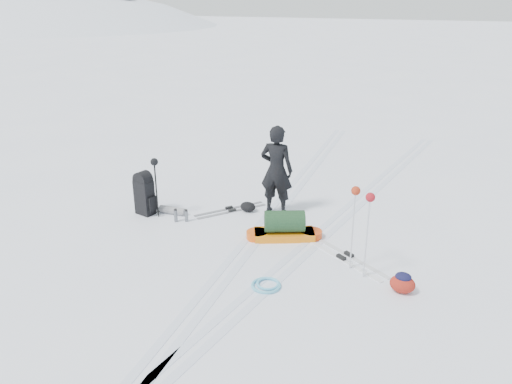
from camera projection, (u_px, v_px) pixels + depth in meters
The scene contains 13 objects.
ground at pixel (255, 236), 10.05m from camera, with size 200.00×200.00×0.00m, color white.
ski_tracks at pixel (298, 224), 10.57m from camera, with size 3.38×17.97×0.01m.
skier at pixel (276, 170), 10.81m from camera, with size 0.73×0.48×1.99m, color black.
pulk_sled at pixel (284, 228), 9.91m from camera, with size 1.56×1.05×0.58m.
expedition_rucksack at pixel (148, 195), 10.94m from camera, with size 1.09×0.50×0.99m.
ski_poles_black at pixel (155, 169), 10.59m from camera, with size 0.17×0.17×1.33m.
ski_poles_silver at pixel (362, 204), 8.27m from camera, with size 0.44×0.35×1.56m.
touring_skis_grey at pixel (231, 210), 11.26m from camera, with size 1.23×1.49×0.06m.
touring_skis_white at pixel (345, 257), 9.22m from camera, with size 1.83×1.27×0.07m.
rope_coil at pixel (267, 285), 8.32m from camera, with size 0.56×0.56×0.06m.
small_daypack at pixel (403, 283), 8.11m from camera, with size 0.47×0.40×0.36m.
thermos_pair at pixel (181, 216), 10.66m from camera, with size 0.29×0.20×0.30m.
stuff_sack at pixel (248, 207), 11.18m from camera, with size 0.42×0.37×0.22m.
Camera 1 is at (3.67, -8.24, 4.53)m, focal length 35.00 mm.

